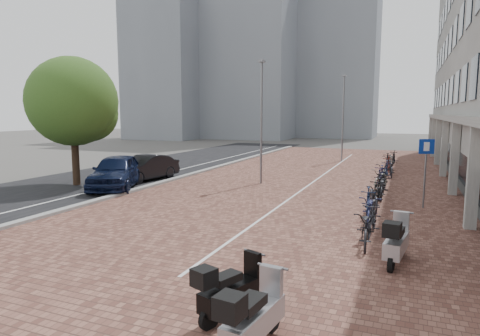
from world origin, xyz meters
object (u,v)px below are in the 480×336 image
scooter_back (254,315)px  parking_sign (426,161)px  car_navy (117,171)px  car_dark (145,168)px  scooter_front (396,240)px  scooter_mid (232,288)px

scooter_back → parking_sign: size_ratio=0.65×
scooter_back → car_navy: bearing=143.8°
car_navy → scooter_back: car_navy is taller
car_dark → scooter_front: car_dark is taller
car_navy → car_dark: car_navy is taller
scooter_back → parking_sign: parking_sign is taller
car_navy → scooter_front: size_ratio=2.73×
car_dark → parking_sign: (14.07, -1.56, 1.16)m
car_navy → scooter_back: 15.58m
car_dark → scooter_front: size_ratio=2.37×
scooter_front → car_dark: bearing=155.2°
car_navy → scooter_mid: 14.45m
scooter_back → parking_sign: bearing=84.2°
scooter_mid → scooter_back: bearing=-28.3°
car_navy → scooter_back: size_ratio=2.76×
car_dark → scooter_front: 15.68m
car_navy → parking_sign: 14.07m
parking_sign → scooter_mid: bearing=-124.4°
car_dark → parking_sign: parking_sign is taller
scooter_mid → scooter_back: 1.13m
scooter_front → scooter_mid: (-2.67, -4.01, -0.05)m
car_navy → car_dark: (-0.07, 2.48, -0.13)m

